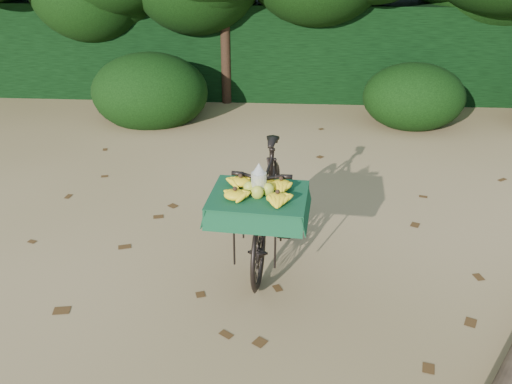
{
  "coord_description": "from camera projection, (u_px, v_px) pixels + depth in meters",
  "views": [
    {
      "loc": [
        -0.56,
        -4.71,
        3.13
      ],
      "look_at": [
        -0.87,
        -0.13,
        0.84
      ],
      "focal_mm": 38.0,
      "sensor_mm": 36.0,
      "label": 1
    }
  ],
  "objects": [
    {
      "name": "ground",
      "position": [
        341.0,
        262.0,
        5.57
      ],
      "size": [
        80.0,
        80.0,
        0.0
      ],
      "primitive_type": "plane",
      "color": "tan",
      "rests_on": "ground"
    },
    {
      "name": "vendor_bicycle",
      "position": [
        267.0,
        203.0,
        5.44
      ],
      "size": [
        0.91,
        2.0,
        1.19
      ],
      "rotation": [
        0.0,
        0.0,
        -0.09
      ],
      "color": "black",
      "rests_on": "ground"
    },
    {
      "name": "hedge_backdrop",
      "position": [
        321.0,
        47.0,
        10.79
      ],
      "size": [
        26.0,
        1.8,
        1.8
      ],
      "primitive_type": "cube",
      "color": "black",
      "rests_on": "ground"
    },
    {
      "name": "bush_clumps",
      "position": [
        353.0,
        99.0,
        9.18
      ],
      "size": [
        8.8,
        1.7,
        0.9
      ],
      "primitive_type": null,
      "color": "black",
      "rests_on": "ground"
    },
    {
      "name": "leaf_litter",
      "position": [
        336.0,
        229.0,
        6.15
      ],
      "size": [
        7.0,
        7.3,
        0.01
      ],
      "primitive_type": null,
      "color": "#452B12",
      "rests_on": "ground"
    }
  ]
}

